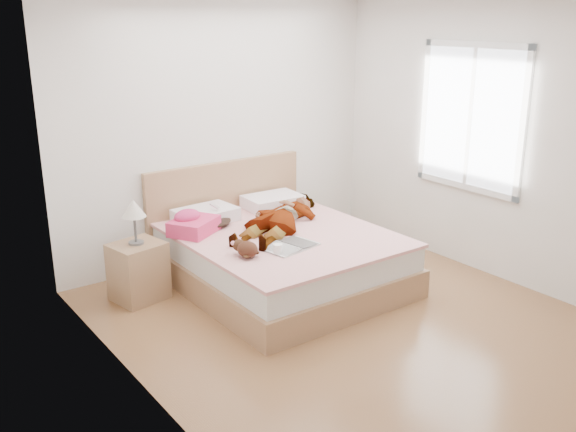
# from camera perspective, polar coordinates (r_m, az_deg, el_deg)

# --- Properties ---
(ground) EXTENTS (4.00, 4.00, 0.00)m
(ground) POSITION_cam_1_polar(r_m,az_deg,el_deg) (5.47, 5.33, -9.20)
(ground) COLOR #4E2D18
(ground) RESTS_ON ground
(woman) EXTENTS (1.59, 1.30, 0.21)m
(woman) POSITION_cam_1_polar(r_m,az_deg,el_deg) (6.17, -0.64, 0.19)
(woman) COLOR white
(woman) RESTS_ON bed
(hair) EXTENTS (0.47, 0.57, 0.08)m
(hair) POSITION_cam_1_polar(r_m,az_deg,el_deg) (6.26, -7.29, -0.30)
(hair) COLOR black
(hair) RESTS_ON bed
(phone) EXTENTS (0.09, 0.10, 0.05)m
(phone) POSITION_cam_1_polar(r_m,az_deg,el_deg) (6.21, -6.55, 0.91)
(phone) COLOR silver
(phone) RESTS_ON bed
(room_shell) EXTENTS (4.00, 4.00, 4.00)m
(room_shell) POSITION_cam_1_polar(r_m,az_deg,el_deg) (6.47, 15.94, 8.40)
(room_shell) COLOR white
(room_shell) RESTS_ON ground
(bed) EXTENTS (1.80, 2.08, 1.00)m
(bed) POSITION_cam_1_polar(r_m,az_deg,el_deg) (6.10, -1.03, -3.37)
(bed) COLOR brown
(bed) RESTS_ON ground
(towel) EXTENTS (0.54, 0.51, 0.23)m
(towel) POSITION_cam_1_polar(r_m,az_deg,el_deg) (5.99, -8.50, -0.68)
(towel) COLOR #FF4583
(towel) RESTS_ON bed
(magazine) EXTENTS (0.52, 0.39, 0.03)m
(magazine) POSITION_cam_1_polar(r_m,az_deg,el_deg) (5.60, 0.19, -2.69)
(magazine) COLOR white
(magazine) RESTS_ON bed
(coffee_mug) EXTENTS (0.12, 0.10, 0.09)m
(coffee_mug) POSITION_cam_1_polar(r_m,az_deg,el_deg) (5.43, -0.90, -2.95)
(coffee_mug) COLOR white
(coffee_mug) RESTS_ON bed
(plush_toy) EXTENTS (0.20, 0.27, 0.14)m
(plush_toy) POSITION_cam_1_polar(r_m,az_deg,el_deg) (5.37, -3.76, -2.91)
(plush_toy) COLOR black
(plush_toy) RESTS_ON bed
(nightstand) EXTENTS (0.49, 0.46, 0.93)m
(nightstand) POSITION_cam_1_polar(r_m,az_deg,el_deg) (5.87, -13.18, -4.42)
(nightstand) COLOR brown
(nightstand) RESTS_ON ground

